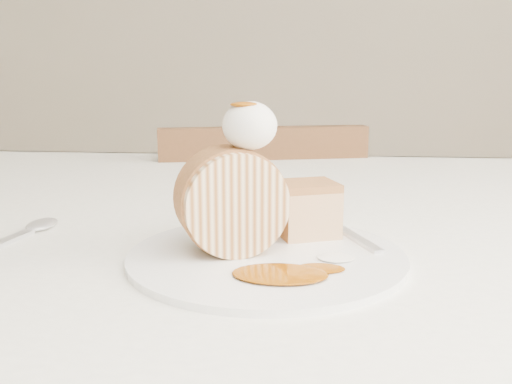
# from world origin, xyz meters

# --- Properties ---
(table) EXTENTS (1.40, 0.90, 0.75)m
(table) POSITION_xyz_m (0.00, 0.20, 0.66)
(table) COLOR white
(table) RESTS_ON ground
(chair_far) EXTENTS (0.46, 0.46, 0.81)m
(chair_far) POSITION_xyz_m (-0.07, 0.69, 0.46)
(chair_far) COLOR brown
(chair_far) RESTS_ON ground
(plate) EXTENTS (0.31, 0.31, 0.01)m
(plate) POSITION_xyz_m (-0.00, 0.03, 0.75)
(plate) COLOR white
(plate) RESTS_ON table
(roulade_slice) EXTENTS (0.10, 0.08, 0.09)m
(roulade_slice) POSITION_xyz_m (-0.03, 0.03, 0.80)
(roulade_slice) COLOR beige
(roulade_slice) RESTS_ON plate
(cake_chunk) EXTENTS (0.07, 0.06, 0.04)m
(cake_chunk) POSITION_xyz_m (0.03, 0.09, 0.78)
(cake_chunk) COLOR #AA6C40
(cake_chunk) RESTS_ON plate
(whipped_cream) EXTENTS (0.05, 0.05, 0.04)m
(whipped_cream) POSITION_xyz_m (-0.02, 0.04, 0.86)
(whipped_cream) COLOR white
(whipped_cream) RESTS_ON roulade_slice
(caramel_drizzle) EXTENTS (0.02, 0.02, 0.01)m
(caramel_drizzle) POSITION_xyz_m (-0.02, 0.03, 0.89)
(caramel_drizzle) COLOR #8C4405
(caramel_drizzle) RESTS_ON whipped_cream
(caramel_pool) EXTENTS (0.09, 0.07, 0.00)m
(caramel_pool) POSITION_xyz_m (0.01, -0.02, 0.76)
(caramel_pool) COLOR #8C4405
(caramel_pool) RESTS_ON plate
(fork) EXTENTS (0.07, 0.14, 0.00)m
(fork) POSITION_xyz_m (0.08, 0.09, 0.76)
(fork) COLOR silver
(fork) RESTS_ON plate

